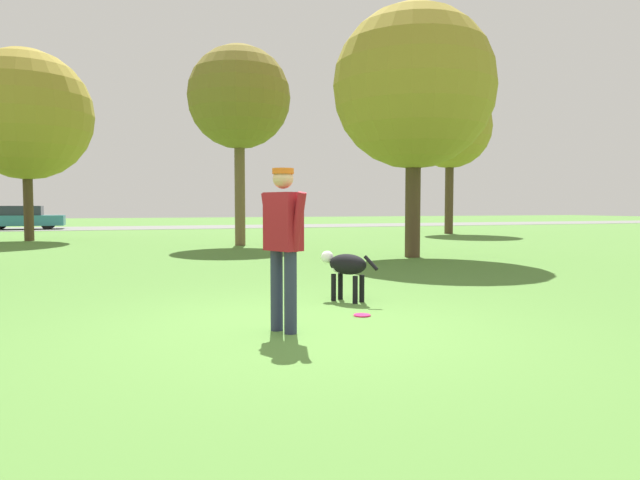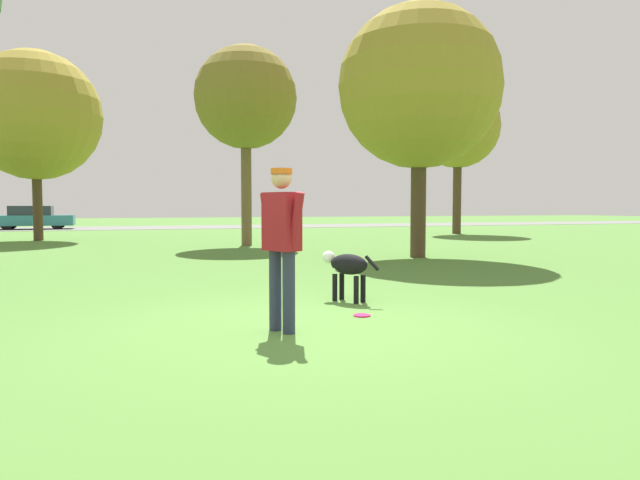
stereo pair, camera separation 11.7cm
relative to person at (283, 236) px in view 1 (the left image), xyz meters
name	(u,v)px [view 1 (the left image)]	position (x,y,z in m)	size (l,w,h in m)	color
ground_plane	(303,328)	(0.24, 0.12, -1.00)	(120.00, 120.00, 0.00)	#4C7A33
far_road_strip	(153,228)	(0.24, 30.08, -0.99)	(120.00, 6.00, 0.01)	slate
person	(283,236)	(0.00, 0.00, 0.00)	(0.37, 0.63, 1.69)	#2D334C
dog	(345,266)	(1.32, 1.57, -0.52)	(0.59, 0.86, 0.68)	black
frisbee	(362,315)	(1.11, 0.52, -0.99)	(0.21, 0.21, 0.02)	#E52366
tree_mid_center	(239,98)	(2.15, 13.06, 3.83)	(3.36, 3.36, 6.55)	brown
tree_far_right	(450,127)	(13.02, 17.73, 3.99)	(3.88, 3.88, 6.95)	#4C3826
tree_far_left	(26,115)	(-4.84, 18.06, 3.68)	(4.80, 4.80, 7.09)	#4C3826
tree_near_right	(414,88)	(5.45, 7.29, 3.27)	(4.09, 4.09, 6.34)	#4C3826
parked_car_teal	(23,218)	(-6.76, 29.76, -0.36)	(4.21, 1.79, 1.31)	teal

